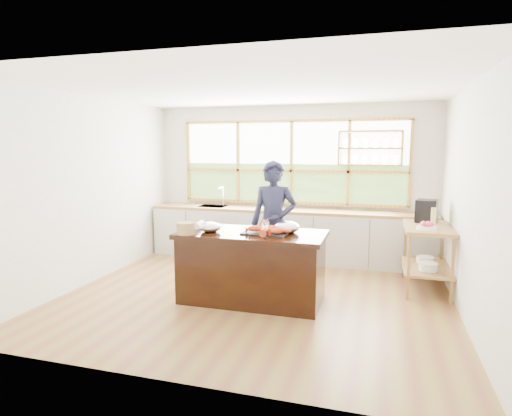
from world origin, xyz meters
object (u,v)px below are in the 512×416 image
at_px(island, 252,266).
at_px(wicker_basket, 186,228).
at_px(cook, 274,224).
at_px(espresso_machine, 427,211).

distance_m(island, wicker_basket, 0.97).
xyz_separation_m(cook, wicker_basket, (-0.86, -1.05, 0.08)).
relative_size(cook, wicker_basket, 7.84).
relative_size(island, cook, 1.04).
xyz_separation_m(cook, espresso_machine, (2.08, 0.72, 0.17)).
height_order(island, wicker_basket, wicker_basket).
relative_size(island, espresso_machine, 5.73).
height_order(island, espresso_machine, espresso_machine).
bearing_deg(cook, island, -102.44).
bearing_deg(espresso_machine, cook, -147.83).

